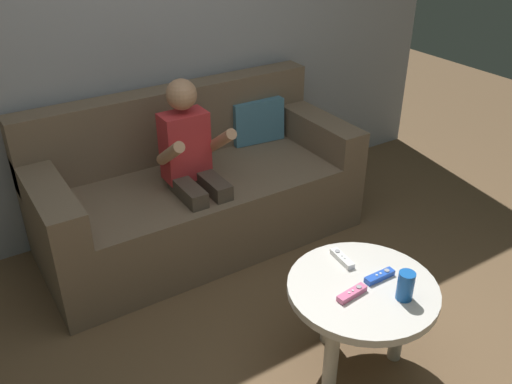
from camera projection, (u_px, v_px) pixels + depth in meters
The scene contains 8 objects.
wall_back at pixel (132, 15), 2.97m from camera, with size 4.37×0.05×2.50m, color #999EA8.
couch at pixel (197, 190), 3.21m from camera, with size 1.82×0.80×0.85m.
person_seated_on_couch at pixel (194, 164), 2.90m from camera, with size 0.35×0.43×1.02m.
coffee_table at pixel (360, 299), 2.26m from camera, with size 0.62×0.62×0.46m.
game_remote_white_near_edge at pixel (342, 258), 2.36m from camera, with size 0.05×0.14×0.03m.
game_remote_blue_center at pixel (380, 276), 2.25m from camera, with size 0.14×0.04×0.03m.
game_remote_pink_far_corner at pixel (352, 293), 2.16m from camera, with size 0.14×0.05×0.03m.
soda_can at pixel (405, 286), 2.12m from camera, with size 0.07×0.07×0.12m, color #1959B2.
Camera 1 is at (-1.07, -1.06, 1.89)m, focal length 38.47 mm.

